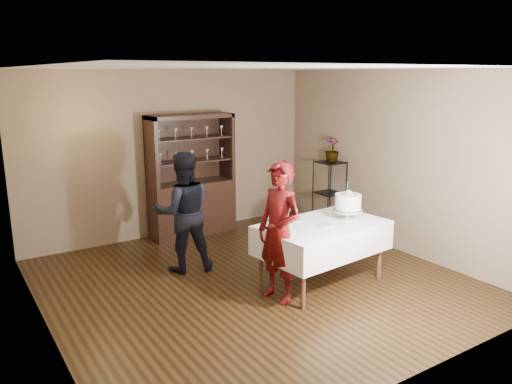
% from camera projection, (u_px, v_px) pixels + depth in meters
% --- Properties ---
extents(floor, '(5.00, 5.00, 0.00)m').
position_uv_depth(floor, '(255.00, 282.00, 6.46)').
color(floor, black).
rests_on(floor, ground).
extents(ceiling, '(5.00, 5.00, 0.00)m').
position_uv_depth(ceiling, '(255.00, 68.00, 5.84)').
color(ceiling, silver).
rests_on(ceiling, back_wall).
extents(back_wall, '(5.00, 0.02, 2.70)m').
position_uv_depth(back_wall, '(173.00, 154.00, 8.19)').
color(back_wall, brown).
rests_on(back_wall, floor).
extents(wall_left, '(0.02, 5.00, 2.70)m').
position_uv_depth(wall_left, '(39.00, 210.00, 4.83)').
color(wall_left, brown).
rests_on(wall_left, floor).
extents(wall_right, '(0.02, 5.00, 2.70)m').
position_uv_depth(wall_right, '(395.00, 161.00, 7.48)').
color(wall_right, brown).
rests_on(wall_right, floor).
extents(china_hutch, '(1.40, 0.48, 2.00)m').
position_uv_depth(china_hutch, '(192.00, 196.00, 8.25)').
color(china_hutch, black).
rests_on(china_hutch, floor).
extents(plant_etagere, '(0.42, 0.42, 1.20)m').
position_uv_depth(plant_etagere, '(329.00, 193.00, 8.50)').
color(plant_etagere, black).
rests_on(plant_etagere, floor).
extents(cake_table, '(1.69, 1.14, 0.80)m').
position_uv_depth(cake_table, '(322.00, 238.00, 6.30)').
color(cake_table, white).
rests_on(cake_table, floor).
extents(woman, '(0.50, 0.67, 1.67)m').
position_uv_depth(woman, '(279.00, 232.00, 5.80)').
color(woman, '#3A050B').
rests_on(woman, floor).
extents(man, '(0.93, 0.81, 1.64)m').
position_uv_depth(man, '(183.00, 212.00, 6.70)').
color(man, black).
rests_on(man, floor).
extents(cake, '(0.44, 0.44, 0.52)m').
position_uv_depth(cake, '(348.00, 204.00, 6.41)').
color(cake, silver).
rests_on(cake, cake_table).
extents(plate_near, '(0.22, 0.22, 0.01)m').
position_uv_depth(plate_near, '(326.00, 225.00, 6.17)').
color(plate_near, silver).
rests_on(plate_near, cake_table).
extents(plate_far, '(0.21, 0.21, 0.01)m').
position_uv_depth(plate_far, '(297.00, 219.00, 6.41)').
color(plate_far, silver).
rests_on(plate_far, cake_table).
extents(potted_plant, '(0.23, 0.23, 0.41)m').
position_uv_depth(potted_plant, '(332.00, 149.00, 8.36)').
color(potted_plant, '#527336').
rests_on(potted_plant, plant_etagere).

